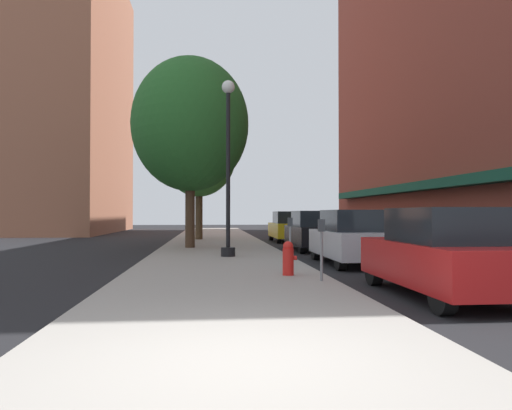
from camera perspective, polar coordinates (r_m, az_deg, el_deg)
name	(u,v)px	position (r m, az deg, el deg)	size (l,w,h in m)	color
ground_plane	(303,247)	(23.40, 5.38, -4.77)	(90.00, 90.00, 0.00)	black
sidewalk_slab	(216,245)	(23.99, -4.53, -4.53)	(4.80, 50.00, 0.12)	gray
building_right_brick	(480,14)	(33.00, 24.18, 19.26)	(6.80, 40.00, 25.88)	brown
building_far_background	(79,99)	(44.29, -19.52, 11.37)	(6.80, 18.00, 21.98)	#9E6047
lamppost	(228,164)	(16.80, -3.20, 4.67)	(0.48, 0.48, 5.90)	black
fire_hydrant	(288,258)	(11.69, 3.70, -6.05)	(0.33, 0.26, 0.79)	red
parking_meter_near	(290,234)	(14.85, 3.91, -3.30)	(0.14, 0.09, 1.31)	slate
parking_meter_far	(321,242)	(10.75, 7.47, -4.19)	(0.14, 0.09, 1.31)	slate
tree_near	(190,124)	(21.50, -7.50, 9.09)	(4.92, 4.92, 8.03)	#422D1E
tree_mid	(199,154)	(28.06, -6.51, 5.78)	(4.15, 4.15, 7.13)	#4C3823
car_red	(444,254)	(9.92, 20.62, -5.22)	(1.80, 4.30, 1.66)	black
car_silver	(352,238)	(15.50, 10.93, -3.71)	(1.80, 4.30, 1.66)	black
car_black	(313,231)	(21.05, 6.57, -2.99)	(1.80, 4.30, 1.66)	black
car_yellow	(289,227)	(27.43, 3.78, -2.52)	(1.80, 4.30, 1.66)	black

